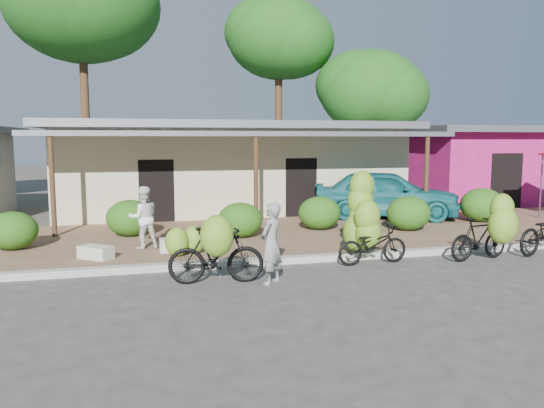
% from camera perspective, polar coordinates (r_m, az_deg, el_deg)
% --- Properties ---
extents(ground, '(100.00, 100.00, 0.00)m').
position_cam_1_polar(ground, '(10.08, 6.05, -8.84)').
color(ground, '#3D3B38').
rests_on(ground, ground).
extents(sidewalk, '(60.00, 6.00, 0.12)m').
position_cam_1_polar(sidewalk, '(14.73, -0.77, -3.49)').
color(sidewalk, '#886349').
rests_on(sidewalk, ground).
extents(curb, '(60.00, 0.25, 0.15)m').
position_cam_1_polar(curb, '(11.90, 2.67, -5.97)').
color(curb, '#A8A399').
rests_on(curb, ground).
extents(shop_main, '(13.00, 8.50, 3.35)m').
position_cam_1_polar(shop_main, '(20.32, -4.74, 4.11)').
color(shop_main, beige).
rests_on(shop_main, ground).
extents(shop_pink, '(6.00, 6.00, 3.25)m').
position_cam_1_polar(shop_pink, '(24.44, 20.35, 4.07)').
color(shop_pink, '#C11D6C').
rests_on(shop_pink, ground).
extents(tree_center_right, '(5.08, 4.95, 9.59)m').
position_cam_1_polar(tree_center_right, '(27.01, 0.25, 17.58)').
color(tree_center_right, '#47331C').
rests_on(tree_center_right, ground).
extents(tree_near_right, '(5.01, 4.87, 6.93)m').
position_cam_1_polar(tree_near_right, '(26.11, 10.12, 12.03)').
color(tree_near_right, '#47331C').
rests_on(tree_near_right, ground).
extents(hedge_0, '(1.17, 1.06, 0.92)m').
position_cam_1_polar(hedge_0, '(14.05, -26.15, -2.59)').
color(hedge_0, '#265212').
rests_on(hedge_0, sidewalk).
extents(hedge_1, '(1.27, 1.14, 0.99)m').
position_cam_1_polar(hedge_1, '(14.90, -15.04, -1.46)').
color(hedge_1, '#265212').
rests_on(hedge_1, sidewalk).
extents(hedge_2, '(1.20, 1.08, 0.94)m').
position_cam_1_polar(hedge_2, '(14.21, -3.44, -1.73)').
color(hedge_2, '#265212').
rests_on(hedge_2, sidewalk).
extents(hedge_3, '(1.24, 1.12, 0.97)m').
position_cam_1_polar(hedge_3, '(15.49, 5.13, -0.97)').
color(hedge_3, '#265212').
rests_on(hedge_3, sidewalk).
extents(hedge_4, '(1.27, 1.15, 0.99)m').
position_cam_1_polar(hedge_4, '(15.77, 14.47, -0.97)').
color(hedge_4, '#265212').
rests_on(hedge_4, sidewalk).
extents(hedge_5, '(1.38, 1.24, 1.08)m').
position_cam_1_polar(hedge_5, '(18.13, 21.66, -0.09)').
color(hedge_5, '#265212').
rests_on(hedge_5, sidewalk).
extents(bike_left, '(1.87, 1.27, 1.42)m').
position_cam_1_polar(bike_left, '(10.05, -6.01, -5.14)').
color(bike_left, black).
rests_on(bike_left, ground).
extents(bike_center, '(1.69, 1.21, 2.04)m').
position_cam_1_polar(bike_center, '(12.08, 10.07, -2.37)').
color(bike_center, black).
rests_on(bike_center, ground).
extents(bike_right, '(1.69, 1.29, 1.59)m').
position_cam_1_polar(bike_right, '(12.74, 22.19, -2.79)').
color(bike_right, black).
rests_on(bike_right, ground).
extents(loose_banana_a, '(0.53, 0.45, 0.66)m').
position_cam_1_polar(loose_banana_a, '(12.11, -10.19, -4.03)').
color(loose_banana_a, '#79A629').
rests_on(loose_banana_a, sidewalk).
extents(loose_banana_b, '(0.52, 0.44, 0.65)m').
position_cam_1_polar(loose_banana_b, '(12.32, -8.40, -3.82)').
color(loose_banana_b, '#79A629').
rests_on(loose_banana_b, sidewalk).
extents(loose_banana_c, '(0.57, 0.49, 0.72)m').
position_cam_1_polar(loose_banana_c, '(12.93, 9.43, -3.19)').
color(loose_banana_c, '#79A629').
rests_on(loose_banana_c, sidewalk).
extents(sack_near, '(0.85, 0.40, 0.30)m').
position_cam_1_polar(sack_near, '(12.72, -10.08, -4.33)').
color(sack_near, beige).
rests_on(sack_near, sidewalk).
extents(sack_far, '(0.82, 0.77, 0.28)m').
position_cam_1_polar(sack_far, '(12.37, -18.43, -4.95)').
color(sack_far, beige).
rests_on(sack_far, sidewalk).
extents(vendor, '(0.67, 0.66, 1.56)m').
position_cam_1_polar(vendor, '(10.06, -0.07, -4.27)').
color(vendor, gray).
rests_on(vendor, ground).
extents(bystander, '(0.82, 0.69, 1.50)m').
position_cam_1_polar(bystander, '(13.08, -13.69, -1.43)').
color(bystander, white).
rests_on(bystander, sidewalk).
extents(teal_van, '(5.12, 3.73, 1.62)m').
position_cam_1_polar(teal_van, '(18.08, 12.17, 1.10)').
color(teal_van, '#18676E').
rests_on(teal_van, sidewalk).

